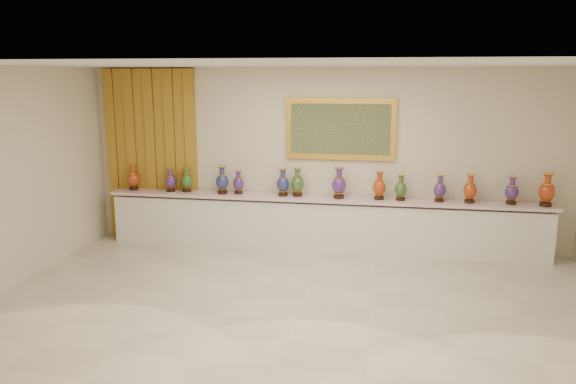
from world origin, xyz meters
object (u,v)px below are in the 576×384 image
Objects in this scene: counter at (322,224)px; vase_1 at (171,181)px; vase_0 at (133,179)px; vase_2 at (187,181)px.

counter is 2.71m from vase_1.
vase_2 is (0.97, 0.01, -0.01)m from vase_0.
counter is 16.67× the size of vase_0.
vase_0 is 1.06× the size of vase_2.
vase_1 is 0.28m from vase_2.
counter is 17.99× the size of vase_1.
vase_1 is (0.70, -0.02, -0.01)m from vase_0.
vase_1 is at bearing -172.54° from vase_2.
counter is 3.39m from vase_0.
vase_1 is at bearing -179.62° from counter.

